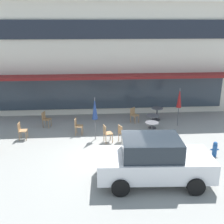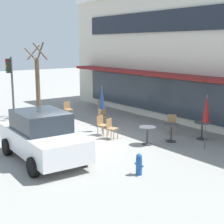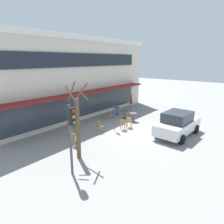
{
  "view_description": "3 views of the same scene",
  "coord_description": "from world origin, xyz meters",
  "px_view_note": "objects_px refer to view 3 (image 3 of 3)",
  "views": [
    {
      "loc": [
        -0.87,
        -11.27,
        5.78
      ],
      "look_at": [
        0.12,
        2.46,
        1.27
      ],
      "focal_mm": 45.0,
      "sensor_mm": 36.0,
      "label": 1
    },
    {
      "loc": [
        12.25,
        -7.22,
        4.1
      ],
      "look_at": [
        -0.72,
        2.5,
        0.88
      ],
      "focal_mm": 55.0,
      "sensor_mm": 36.0,
      "label": 2
    },
    {
      "loc": [
        -12.16,
        -6.92,
        5.33
      ],
      "look_at": [
        -0.25,
        2.6,
        1.29
      ],
      "focal_mm": 32.0,
      "sensor_mm": 36.0,
      "label": 3
    }
  ],
  "objects_px": {
    "patio_umbrella_cream_folded": "(114,110)",
    "cafe_table_by_tree": "(133,116)",
    "cafe_table_near_wall": "(117,110)",
    "cafe_chair_0": "(129,121)",
    "cafe_chair_4": "(110,113)",
    "parked_sedan": "(178,124)",
    "cafe_chair_5": "(99,126)",
    "cafe_chair_1": "(75,138)",
    "traffic_light_pole": "(71,129)",
    "cafe_chair_3": "(69,129)",
    "fire_hydrant": "(171,117)",
    "patio_umbrella_green_folded": "(131,98)",
    "cafe_table_streetside": "(125,113)",
    "cafe_chair_2": "(123,124)",
    "street_tree": "(78,125)"
  },
  "relations": [
    {
      "from": "patio_umbrella_cream_folded",
      "to": "fire_hydrant",
      "type": "bearing_deg",
      "value": -23.38
    },
    {
      "from": "patio_umbrella_cream_folded",
      "to": "cafe_table_by_tree",
      "type": "bearing_deg",
      "value": 4.05
    },
    {
      "from": "cafe_chair_1",
      "to": "cafe_chair_5",
      "type": "bearing_deg",
      "value": 8.94
    },
    {
      "from": "patio_umbrella_green_folded",
      "to": "cafe_chair_4",
      "type": "height_order",
      "value": "patio_umbrella_green_folded"
    },
    {
      "from": "cafe_chair_0",
      "to": "cafe_table_near_wall",
      "type": "bearing_deg",
      "value": 51.75
    },
    {
      "from": "patio_umbrella_green_folded",
      "to": "cafe_chair_5",
      "type": "xyz_separation_m",
      "value": [
        -5.67,
        -0.92,
        -1.1
      ]
    },
    {
      "from": "cafe_chair_4",
      "to": "fire_hydrant",
      "type": "xyz_separation_m",
      "value": [
        2.95,
        -4.61,
        -0.17
      ]
    },
    {
      "from": "cafe_table_streetside",
      "to": "traffic_light_pole",
      "type": "xyz_separation_m",
      "value": [
        -9.15,
        -3.48,
        1.78
      ]
    },
    {
      "from": "cafe_chair_1",
      "to": "parked_sedan",
      "type": "height_order",
      "value": "parked_sedan"
    },
    {
      "from": "cafe_chair_3",
      "to": "parked_sedan",
      "type": "bearing_deg",
      "value": -51.0
    },
    {
      "from": "patio_umbrella_cream_folded",
      "to": "parked_sedan",
      "type": "xyz_separation_m",
      "value": [
        2.09,
        -4.08,
        -0.75
      ]
    },
    {
      "from": "cafe_chair_4",
      "to": "cafe_chair_5",
      "type": "distance_m",
      "value": 3.62
    },
    {
      "from": "cafe_table_streetside",
      "to": "cafe_chair_2",
      "type": "xyz_separation_m",
      "value": [
        -2.67,
        -1.74,
        0.01
      ]
    },
    {
      "from": "cafe_chair_5",
      "to": "traffic_light_pole",
      "type": "bearing_deg",
      "value": -150.22
    },
    {
      "from": "parked_sedan",
      "to": "traffic_light_pole",
      "type": "distance_m",
      "value": 8.36
    },
    {
      "from": "cafe_chair_0",
      "to": "traffic_light_pole",
      "type": "bearing_deg",
      "value": -166.76
    },
    {
      "from": "cafe_chair_2",
      "to": "parked_sedan",
      "type": "height_order",
      "value": "parked_sedan"
    },
    {
      "from": "cafe_chair_4",
      "to": "cafe_chair_3",
      "type": "bearing_deg",
      "value": -175.53
    },
    {
      "from": "patio_umbrella_cream_folded",
      "to": "cafe_chair_3",
      "type": "xyz_separation_m",
      "value": [
        -2.78,
        1.94,
        -1.1
      ]
    },
    {
      "from": "cafe_chair_3",
      "to": "parked_sedan",
      "type": "xyz_separation_m",
      "value": [
        4.87,
        -6.01,
        0.35
      ]
    },
    {
      "from": "cafe_chair_0",
      "to": "cafe_chair_5",
      "type": "relative_size",
      "value": 1.0
    },
    {
      "from": "patio_umbrella_cream_folded",
      "to": "cafe_table_streetside",
      "type": "bearing_deg",
      "value": 22.39
    },
    {
      "from": "cafe_table_near_wall",
      "to": "cafe_chair_2",
      "type": "relative_size",
      "value": 0.85
    },
    {
      "from": "cafe_table_by_tree",
      "to": "cafe_chair_4",
      "type": "distance_m",
      "value": 2.22
    },
    {
      "from": "cafe_chair_4",
      "to": "parked_sedan",
      "type": "height_order",
      "value": "parked_sedan"
    },
    {
      "from": "patio_umbrella_green_folded",
      "to": "cafe_chair_4",
      "type": "bearing_deg",
      "value": 163.94
    },
    {
      "from": "cafe_table_by_tree",
      "to": "patio_umbrella_cream_folded",
      "type": "distance_m",
      "value": 3.15
    },
    {
      "from": "cafe_table_near_wall",
      "to": "traffic_light_pole",
      "type": "relative_size",
      "value": 0.22
    },
    {
      "from": "cafe_chair_1",
      "to": "traffic_light_pole",
      "type": "height_order",
      "value": "traffic_light_pole"
    },
    {
      "from": "cafe_table_near_wall",
      "to": "cafe_chair_0",
      "type": "bearing_deg",
      "value": -128.25
    },
    {
      "from": "cafe_table_streetside",
      "to": "street_tree",
      "type": "relative_size",
      "value": 0.18
    },
    {
      "from": "traffic_light_pole",
      "to": "cafe_chair_3",
      "type": "bearing_deg",
      "value": 52.44
    },
    {
      "from": "cafe_table_streetside",
      "to": "patio_umbrella_cream_folded",
      "type": "distance_m",
      "value": 3.66
    },
    {
      "from": "parked_sedan",
      "to": "fire_hydrant",
      "type": "distance_m",
      "value": 3.68
    },
    {
      "from": "cafe_table_near_wall",
      "to": "cafe_chair_0",
      "type": "height_order",
      "value": "cafe_chair_0"
    },
    {
      "from": "cafe_chair_3",
      "to": "parked_sedan",
      "type": "relative_size",
      "value": 0.21
    },
    {
      "from": "cafe_table_streetside",
      "to": "cafe_chair_1",
      "type": "relative_size",
      "value": 0.85
    },
    {
      "from": "cafe_chair_0",
      "to": "patio_umbrella_cream_folded",
      "type": "bearing_deg",
      "value": 161.08
    },
    {
      "from": "cafe_table_by_tree",
      "to": "cafe_chair_0",
      "type": "distance_m",
      "value": 1.76
    },
    {
      "from": "cafe_chair_2",
      "to": "cafe_table_near_wall",
      "type": "bearing_deg",
      "value": 43.73
    },
    {
      "from": "cafe_table_near_wall",
      "to": "parked_sedan",
      "type": "distance_m",
      "value": 6.97
    },
    {
      "from": "cafe_chair_4",
      "to": "cafe_chair_5",
      "type": "xyz_separation_m",
      "value": [
        -3.23,
        -1.62,
        0.0
      ]
    },
    {
      "from": "parked_sedan",
      "to": "cafe_chair_0",
      "type": "bearing_deg",
      "value": 102.1
    },
    {
      "from": "patio_umbrella_cream_folded",
      "to": "cafe_chair_5",
      "type": "height_order",
      "value": "patio_umbrella_cream_folded"
    },
    {
      "from": "patio_umbrella_cream_folded",
      "to": "cafe_chair_4",
      "type": "distance_m",
      "value": 3.46
    },
    {
      "from": "cafe_chair_1",
      "to": "parked_sedan",
      "type": "distance_m",
      "value": 7.27
    },
    {
      "from": "cafe_chair_2",
      "to": "fire_hydrant",
      "type": "relative_size",
      "value": 1.26
    },
    {
      "from": "cafe_chair_1",
      "to": "cafe_chair_4",
      "type": "xyz_separation_m",
      "value": [
        6.04,
        2.07,
        0.0
      ]
    },
    {
      "from": "cafe_chair_0",
      "to": "cafe_chair_5",
      "type": "height_order",
      "value": "same"
    },
    {
      "from": "cafe_chair_2",
      "to": "cafe_chair_4",
      "type": "relative_size",
      "value": 1.0
    }
  ]
}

